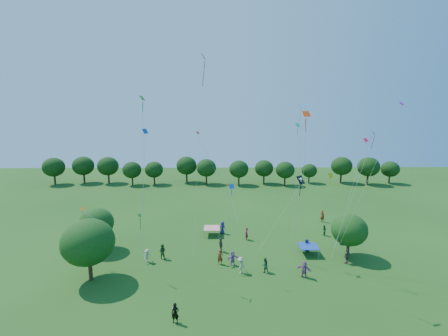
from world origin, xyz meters
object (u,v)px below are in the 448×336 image
near_tree_north (96,223)px  pirate_kite (300,182)px  man_in_black (175,313)px  red_high_kite (202,88)px  tent_red_stripe (212,228)px  near_tree_east (349,230)px  near_tree_west (88,242)px  tent_blue (308,246)px

near_tree_north → pirate_kite: (24.01, -3.70, 5.97)m
man_in_black → red_high_kite: bearing=87.9°
near_tree_north → tent_red_stripe: near_tree_north is taller
near_tree_east → man_in_black: bearing=-148.9°
near_tree_north → near_tree_east: 30.53m
red_high_kite → near_tree_west: bearing=-141.8°
tent_red_stripe → man_in_black: (-2.49, -18.20, -0.19)m
near_tree_west → near_tree_east: size_ratio=1.23×
near_tree_west → tent_red_stripe: bearing=43.9°
pirate_kite → red_high_kite: red_high_kite is taller
near_tree_west → red_high_kite: red_high_kite is taller
near_tree_east → tent_red_stripe: near_tree_east is taller
near_tree_west → pirate_kite: bearing=8.9°
man_in_black → pirate_kite: pirate_kite is taller
red_high_kite → near_tree_north: bearing=-173.1°
near_tree_east → pirate_kite: (-6.42, -1.27, 6.09)m
near_tree_west → tent_red_stripe: 16.97m
red_high_kite → pirate_kite: bearing=-25.9°
tent_red_stripe → tent_blue: 13.29m
near_tree_west → man_in_black: size_ratio=3.78×
near_tree_east → red_high_kite: 24.20m
near_tree_east → man_in_black: (-18.79, -11.32, -2.51)m
near_tree_east → tent_red_stripe: 17.84m
tent_red_stripe → man_in_black: bearing=-97.8°
near_tree_west → near_tree_east: bearing=9.4°
near_tree_east → tent_blue: bearing=171.2°
near_tree_west → tent_blue: (23.80, 5.40, -3.04)m
tent_red_stripe → man_in_black: 18.37m
tent_red_stripe → near_tree_north: bearing=-162.5°
near_tree_north → pirate_kite: size_ratio=0.61×
man_in_black → tent_red_stripe: bearing=85.8°
man_in_black → red_high_kite: (1.51, 15.33, 18.98)m
tent_blue → man_in_black: (-14.26, -12.02, -0.19)m
near_tree_west → man_in_black: near_tree_west is taller
near_tree_west → near_tree_north: near_tree_west is taller
near_tree_north → near_tree_west: bearing=-73.6°
near_tree_north → red_high_kite: (13.15, 1.58, 16.36)m
near_tree_west → pirate_kite: size_ratio=0.73×
man_in_black → tent_blue: bearing=43.7°
near_tree_west → near_tree_north: bearing=106.4°
red_high_kite → tent_blue: bearing=-14.6°
near_tree_west → tent_red_stripe: near_tree_west is taller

